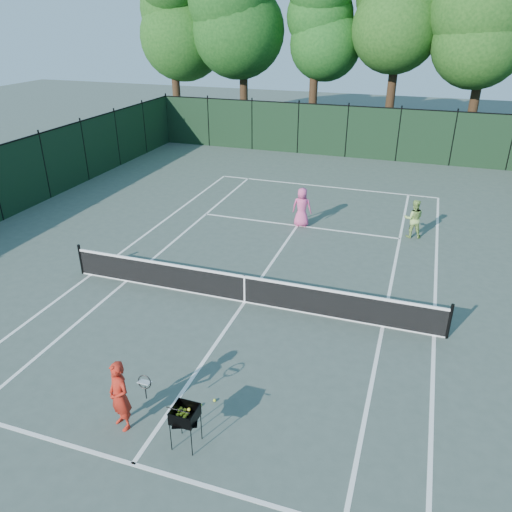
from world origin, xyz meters
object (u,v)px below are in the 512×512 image
(player_green, at_px, (414,219))
(player_pink, at_px, (302,207))
(coach, at_px, (120,396))
(loose_ball_near_cart, at_px, (200,405))
(ball_hopper, at_px, (185,414))
(loose_ball_midcourt, at_px, (215,400))

(player_green, bearing_deg, player_pink, -6.02)
(player_pink, xyz_separation_m, player_green, (4.36, 0.29, -0.05))
(coach, bearing_deg, player_green, 91.86)
(loose_ball_near_cart, bearing_deg, coach, -141.01)
(player_green, bearing_deg, ball_hopper, 63.41)
(player_green, bearing_deg, loose_ball_near_cart, 60.99)
(coach, relative_size, player_pink, 1.00)
(coach, height_order, loose_ball_near_cart, coach)
(coach, distance_m, ball_hopper, 1.49)
(loose_ball_near_cart, bearing_deg, loose_ball_midcourt, 44.57)
(ball_hopper, height_order, loose_ball_midcourt, ball_hopper)
(ball_hopper, bearing_deg, player_green, 50.59)
(coach, distance_m, player_pink, 12.06)
(player_pink, relative_size, player_green, 1.06)
(coach, xyz_separation_m, loose_ball_midcourt, (1.54, 1.29, -0.78))
(loose_ball_near_cart, height_order, loose_ball_midcourt, same)
(loose_ball_near_cart, distance_m, loose_ball_midcourt, 0.34)
(coach, bearing_deg, loose_ball_near_cart, 63.84)
(ball_hopper, xyz_separation_m, loose_ball_near_cart, (-0.20, 1.08, -0.76))
(player_green, relative_size, loose_ball_midcourt, 22.39)
(player_pink, bearing_deg, loose_ball_near_cart, 88.53)
(player_pink, distance_m, ball_hopper, 12.07)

